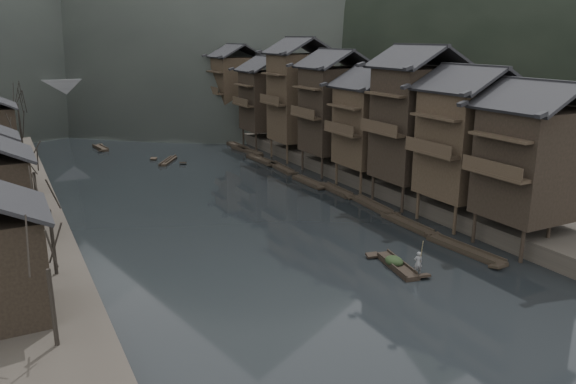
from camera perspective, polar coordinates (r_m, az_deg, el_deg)
water at (r=44.76m, az=0.01°, el=-5.84°), size 300.00×300.00×0.00m
right_bank at (r=95.41m, az=7.66°, el=6.13°), size 40.00×200.00×1.80m
stilt_houses at (r=67.75m, az=5.40°, el=9.42°), size 9.00×67.60×16.47m
bare_trees at (r=67.71m, az=-25.37°, el=5.50°), size 3.77×71.79×7.54m
moored_sampans at (r=65.44m, az=2.13°, el=1.29°), size 2.63×55.19×0.47m
midriver_boats at (r=82.37m, az=-15.35°, el=3.72°), size 9.23×18.82×0.44m
stone_bridge at (r=111.23m, az=-17.57°, el=9.07°), size 40.00×6.00×9.00m
hero_sampan at (r=42.04m, az=10.97°, el=-7.30°), size 2.06×5.54×0.44m
cargo_heap at (r=41.96m, az=10.75°, el=-6.45°), size 1.20×1.58×0.72m
boatman at (r=40.53m, az=13.09°, el=-6.70°), size 0.70×0.58×1.64m
bamboo_pole at (r=39.74m, az=13.55°, el=-3.06°), size 1.88×2.38×3.71m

